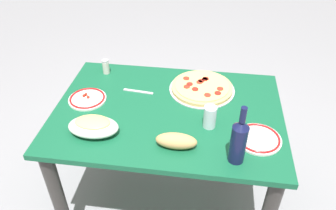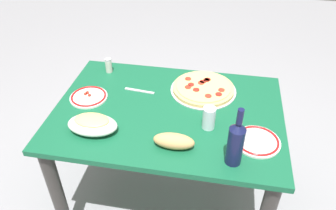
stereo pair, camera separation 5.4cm
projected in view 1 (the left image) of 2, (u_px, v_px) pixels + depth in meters
The scene contains 11 objects.
ground_plane at pixel (168, 199), 2.15m from camera, with size 8.00×8.00×0.00m, color gray.
dining_table at pixel (168, 129), 1.79m from camera, with size 1.17×0.82×0.73m.
pepperoni_pizza at pixel (202, 88), 1.84m from camera, with size 0.36×0.36×0.03m.
baked_pasta_dish at pixel (93, 126), 1.54m from camera, with size 0.24×0.15×0.08m.
wine_bottle at pixel (239, 140), 1.36m from camera, with size 0.07×0.07×0.28m.
water_glass at pixel (210, 117), 1.57m from camera, with size 0.06×0.06×0.11m, color silver.
side_plate_near at pixel (87, 99), 1.77m from camera, with size 0.20×0.20×0.02m.
side_plate_far at pixel (258, 138), 1.52m from camera, with size 0.21×0.21×0.02m.
bread_loaf at pixel (176, 141), 1.47m from camera, with size 0.19×0.08×0.07m, color tan.
spice_shaker at pixel (106, 67), 1.96m from camera, with size 0.04×0.04×0.09m.
fork_left at pixel (138, 91), 1.83m from camera, with size 0.17×0.02×0.01m, color #B7B7BC.
Camera 1 is at (0.19, -1.33, 1.79)m, focal length 35.42 mm.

